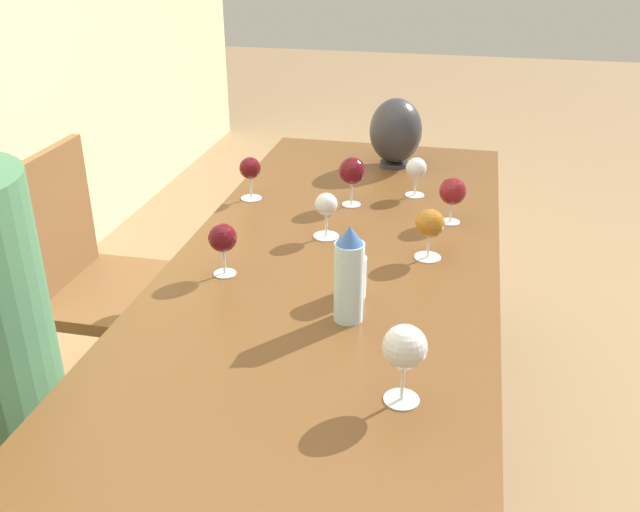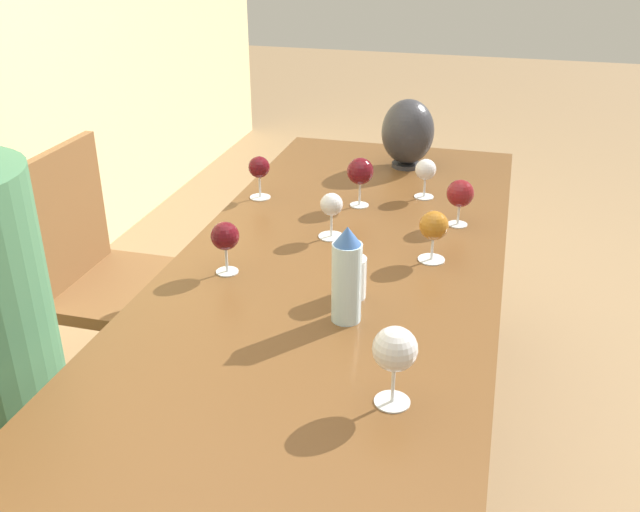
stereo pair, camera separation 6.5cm
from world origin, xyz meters
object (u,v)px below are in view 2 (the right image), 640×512
Objects in this scene: vase at (408,132)px; wine_glass_7 at (395,350)px; water_tumbler at (352,277)px; wine_glass_3 at (331,206)px; wine_glass_6 at (259,169)px; wine_glass_1 at (434,227)px; wine_glass_5 at (225,237)px; chair_far at (111,274)px; wine_glass_4 at (426,171)px; wine_glass_2 at (460,194)px; water_bottle at (347,276)px; wine_glass_0 at (360,172)px.

vase is 1.50× the size of wine_glass_7.
wine_glass_3 reaches higher than water_tumbler.
wine_glass_7 is (-0.92, -0.58, 0.02)m from wine_glass_6.
wine_glass_6 is at bearing 62.25° from wine_glass_1.
chair_far reaches higher than wine_glass_5.
water_tumbler is 0.69m from wine_glass_4.
vase is 1.11m from chair_far.
wine_glass_3 is 0.81× the size of wine_glass_7.
wine_glass_2 is 0.70m from wine_glass_5.
wine_glass_2 reaches higher than wine_glass_4.
vase is 1.86× the size of wine_glass_3.
wine_glass_7 is (-0.41, -0.49, 0.02)m from wine_glass_5.
wine_glass_3 is at bearing 18.33° from water_bottle.
wine_glass_0 is 0.95× the size of wine_glass_7.
vase is (0.96, 0.02, 0.07)m from water_tumbler.
wine_glass_7 reaches higher than wine_glass_6.
wine_glass_3 is (0.42, 0.14, -0.02)m from water_bottle.
chair_far is at bearing 125.57° from vase.
water_bottle is 0.38m from wine_glass_1.
wine_glass_2 is 0.86m from wine_glass_7.
wine_glass_4 is at bearing -70.76° from chair_far.
wine_glass_1 is 1.00× the size of wine_glass_2.
water_bottle is 0.25× the size of chair_far.
water_tumbler is (0.11, 0.01, -0.06)m from water_bottle.
wine_glass_4 is at bearing -32.63° from wine_glass_5.
wine_glass_2 is at bearing -2.92° from wine_glass_7.
vase is 1.77× the size of wine_glass_6.
water_tumbler is 0.63× the size of wine_glass_7.
wine_glass_0 is at bearing 10.18° from water_tumbler.
water_bottle reaches higher than wine_glass_6.
wine_glass_5 is 0.85× the size of wine_glass_7.
wine_glass_5 is at bearing -170.08° from wine_glass_6.
vase is at bearing -9.73° from wine_glass_3.
wine_glass_4 is 0.78× the size of wine_glass_7.
wine_glass_5 is at bearing 83.17° from water_tumbler.
wine_glass_3 is at bearing -36.25° from wine_glass_5.
wine_glass_1 is 0.15× the size of chair_far.
wine_glass_3 is (-0.64, 0.11, -0.03)m from vase.
wine_glass_7 reaches higher than water_tumbler.
vase is 0.27× the size of chair_far.
water_bottle is at bearing 29.30° from wine_glass_7.
chair_far reaches higher than wine_glass_3.
water_bottle is 0.12m from water_tumbler.
water_bottle is at bearing 156.90° from wine_glass_1.
vase is at bearing -11.79° from wine_glass_0.
wine_glass_7 is at bearing -130.08° from wine_glass_5.
water_bottle is 0.94× the size of vase.
vase reaches higher than wine_glass_0.
wine_glass_4 is at bearing 9.90° from wine_glass_1.
wine_glass_6 is (0.54, 0.42, 0.05)m from water_tumbler.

